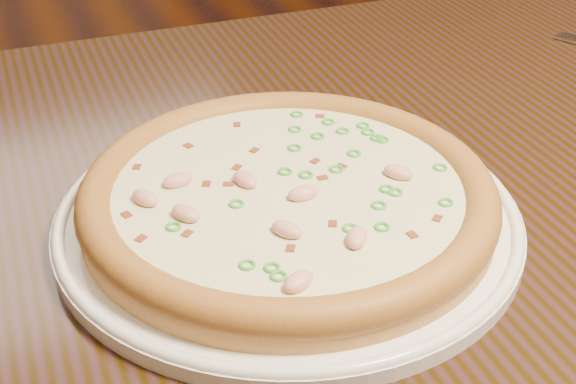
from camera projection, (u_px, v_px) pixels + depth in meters
name	position (u px, v px, depth m)	size (l,w,h in m)	color
ground	(197.00, 268.00, 1.80)	(9.00, 9.00, 0.00)	black
hero_table	(387.00, 256.00, 0.76)	(1.20, 0.80, 0.75)	black
plate	(288.00, 215.00, 0.63)	(0.36, 0.36, 0.02)	white
pizza	(288.00, 195.00, 0.62)	(0.32, 0.32, 0.03)	gold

